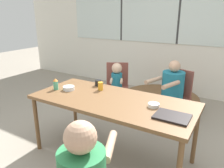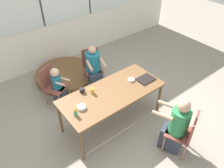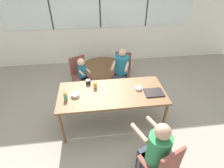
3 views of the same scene
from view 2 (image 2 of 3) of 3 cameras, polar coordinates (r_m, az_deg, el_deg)
ground_plane at (r=4.33m, az=0.00°, el=-9.64°), size 16.00×16.00×0.00m
wall_back_with_windows at (r=5.53m, az=-18.04°, el=17.74°), size 8.40×0.08×2.80m
dining_table at (r=3.85m, az=0.00°, el=-2.78°), size 1.86×0.83×0.75m
chair_for_woman_green_shirt at (r=4.98m, az=-5.36°, el=5.25°), size 0.50×0.50×0.85m
chair_for_man_blue_shirt at (r=3.70m, az=18.76°, el=-11.59°), size 0.52×0.52×0.85m
chair_for_toddler at (r=4.56m, az=-15.50°, el=0.27°), size 0.54×0.54×0.85m
person_woman_green_shirt at (r=4.88m, az=-4.77°, el=3.69°), size 0.49×0.66×1.02m
person_man_blue_shirt at (r=3.72m, az=16.27°, el=-10.88°), size 0.48×0.60×1.09m
person_toddler at (r=4.52m, az=-13.82°, el=-0.94°), size 0.31×0.38×0.89m
food_tray_dark at (r=4.13m, az=8.78°, el=1.26°), size 0.32×0.24×0.02m
coffee_mug at (r=3.82m, az=-7.79°, el=-1.64°), size 0.09×0.09×0.08m
sippy_cup at (r=3.40m, az=-9.54°, el=-7.18°), size 0.06×0.06×0.15m
juice_glass at (r=3.77m, az=-5.14°, el=-1.76°), size 0.06×0.06×0.10m
bowl_white_shallow at (r=3.53m, az=-7.94°, el=-6.04°), size 0.14×0.14×0.05m
bowl_cereal at (r=4.06m, az=5.04°, el=1.10°), size 0.12×0.12×0.04m
folded_table_stack at (r=5.44m, az=-11.96°, el=2.36°), size 1.42×1.42×0.18m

